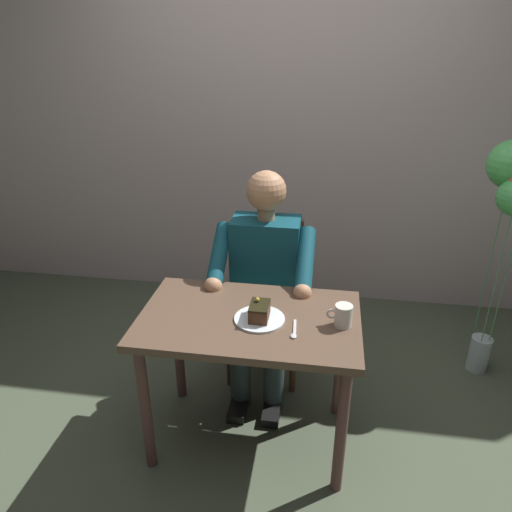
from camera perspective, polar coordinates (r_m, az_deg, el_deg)
ground_plane at (r=2.56m, az=-0.72°, el=-20.78°), size 14.00×14.00×0.00m
cafe_rear_panel at (r=3.36m, az=3.82°, el=19.17°), size 6.40×0.12×3.00m
dining_table at (r=2.17m, az=-0.80°, el=-9.56°), size 0.98×0.60×0.71m
chair at (r=2.76m, az=1.39°, el=-4.18°), size 0.42×0.42×0.90m
seated_person at (r=2.54m, az=0.90°, el=-3.16°), size 0.53×0.58×1.23m
dessert_plate at (r=2.09m, az=0.42°, el=-7.58°), size 0.22×0.22×0.01m
cake_slice at (r=2.07m, az=0.42°, el=-6.64°), size 0.08×0.12×0.09m
coffee_cup at (r=2.06m, az=10.43°, el=-7.02°), size 0.11×0.08×0.10m
dessert_spoon at (r=2.01m, az=4.61°, el=-9.08°), size 0.03×0.14×0.01m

